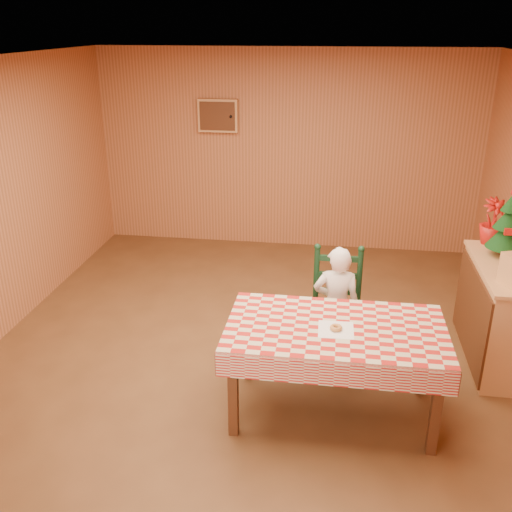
{
  "coord_description": "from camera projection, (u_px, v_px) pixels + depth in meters",
  "views": [
    {
      "loc": [
        0.68,
        -4.44,
        2.88
      ],
      "look_at": [
        0.0,
        0.2,
        0.95
      ],
      "focal_mm": 40.0,
      "sensor_mm": 36.0,
      "label": 1
    }
  ],
  "objects": [
    {
      "name": "napkin",
      "position": [
        336.0,
        330.0,
        4.21
      ],
      "size": [
        0.27,
        0.27,
        0.0
      ],
      "primitive_type": "cube",
      "rotation": [
        0.0,
        0.0,
        0.02
      ],
      "color": "white",
      "rests_on": "dining_table"
    },
    {
      "name": "ground",
      "position": [
        253.0,
        359.0,
        5.25
      ],
      "size": [
        6.0,
        6.0,
        0.0
      ],
      "primitive_type": "plane",
      "color": "brown",
      "rests_on": "ground"
    },
    {
      "name": "christmas_tree",
      "position": [
        508.0,
        226.0,
        5.02
      ],
      "size": [
        0.34,
        0.34,
        0.62
      ],
      "color": "#532B16",
      "rests_on": "shelf_unit"
    },
    {
      "name": "shelf_unit",
      "position": [
        500.0,
        314.0,
        5.08
      ],
      "size": [
        0.54,
        1.24,
        0.93
      ],
      "color": "tan",
      "rests_on": "ground"
    },
    {
      "name": "donut",
      "position": [
        336.0,
        328.0,
        4.21
      ],
      "size": [
        0.11,
        0.11,
        0.03
      ],
      "primitive_type": "torus",
      "rotation": [
        0.0,
        0.0,
        -0.16
      ],
      "color": "#C18445",
      "rests_on": "napkin"
    },
    {
      "name": "dining_table",
      "position": [
        335.0,
        336.0,
        4.29
      ],
      "size": [
        1.66,
        0.96,
        0.77
      ],
      "color": "#532B16",
      "rests_on": "ground"
    },
    {
      "name": "cabin_walls",
      "position": [
        261.0,
        150.0,
        5.04
      ],
      "size": [
        5.1,
        6.05,
        2.65
      ],
      "color": "#B26B40",
      "rests_on": "ground"
    },
    {
      "name": "ladder_chair",
      "position": [
        336.0,
        310.0,
        5.08
      ],
      "size": [
        0.44,
        0.4,
        1.08
      ],
      "color": "black",
      "rests_on": "ground"
    },
    {
      "name": "storage_bin",
      "position": [
        493.0,
        347.0,
        5.13
      ],
      "size": [
        0.43,
        0.43,
        0.35
      ],
      "primitive_type": "cylinder",
      "rotation": [
        0.0,
        0.0,
        -0.28
      ],
      "color": "black",
      "rests_on": "ground"
    },
    {
      "name": "flower_arrangement",
      "position": [
        493.0,
        221.0,
        5.33
      ],
      "size": [
        0.32,
        0.32,
        0.44
      ],
      "primitive_type": "imported",
      "rotation": [
        0.0,
        0.0,
        0.4
      ],
      "color": "#B51610",
      "rests_on": "shelf_unit"
    },
    {
      "name": "seated_child",
      "position": [
        336.0,
        307.0,
        5.01
      ],
      "size": [
        0.41,
        0.27,
        1.12
      ],
      "primitive_type": "imported",
      "rotation": [
        0.0,
        0.0,
        3.14
      ],
      "color": "white",
      "rests_on": "ground"
    }
  ]
}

